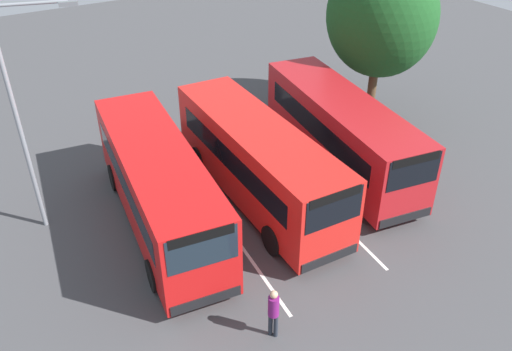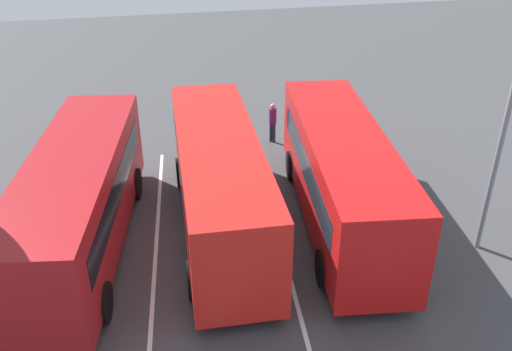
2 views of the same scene
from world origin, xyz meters
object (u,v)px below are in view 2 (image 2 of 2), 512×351
pedestrian (273,120)px  street_lamp (500,106)px  bus_center_left (219,180)px  bus_far_left (342,174)px  bus_center_right (79,199)px

pedestrian → street_lamp: bearing=76.2°
bus_center_left → street_lamp: street_lamp is taller
bus_far_left → street_lamp: bearing=-115.2°
bus_far_left → bus_center_left: bearing=91.4°
bus_far_left → bus_center_left: same height
bus_far_left → street_lamp: size_ratio=1.22×
bus_center_left → street_lamp: size_ratio=1.21×
bus_far_left → bus_center_left: (0.39, 3.89, 0.00)m
bus_center_right → street_lamp: size_ratio=1.23×
street_lamp → pedestrian: bearing=-48.1°
pedestrian → bus_center_right: bearing=0.8°
bus_center_right → bus_center_left: bearing=-77.8°
pedestrian → bus_far_left: bearing=56.5°
bus_center_left → bus_center_right: (-0.25, 4.24, 0.00)m
bus_far_left → street_lamp: street_lamp is taller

